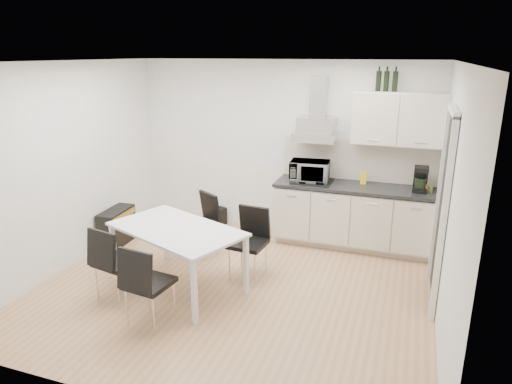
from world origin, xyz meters
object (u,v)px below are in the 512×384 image
Objects in this scene: kitchenette at (357,191)px; chair_near_left at (117,263)px; chair_near_right at (150,284)px; chair_far_left at (198,226)px; guitar_amp at (117,227)px; dining_table at (177,234)px; floor_speaker at (220,216)px; chair_far_right at (248,245)px.

chair_near_left is (-2.33, -2.37, -0.39)m from kitchenette.
kitchenette is 3.21m from chair_near_right.
guitar_amp is (-1.32, 0.00, -0.18)m from chair_far_left.
dining_table is 2.01× the size of chair_far_left.
floor_speaker is (1.10, 1.23, -0.12)m from guitar_amp.
guitar_amp is at bearing -108.42° from floor_speaker.
kitchenette is at bearing -123.29° from chair_far_right.
chair_near_left is 1.37× the size of guitar_amp.
chair_near_left is at bearing -56.97° from guitar_amp.
chair_far_left reaches higher than floor_speaker.
chair_near_left is (-1.21, -0.95, 0.00)m from chair_far_right.
kitchenette reaches higher than dining_table.
chair_near_left and chair_near_right have the same top height.
chair_near_right is (0.61, -0.31, 0.00)m from chair_near_left.
chair_near_right reaches higher than dining_table.
chair_far_right is at bearing -12.45° from guitar_amp.
chair_far_left is at bearing -151.54° from kitchenette.
dining_table is at bearing 104.23° from chair_near_right.
kitchenette reaches higher than guitar_amp.
guitar_amp is (-1.56, 1.62, -0.18)m from chair_near_right.
guitar_amp is at bearing 171.60° from dining_table.
floor_speaker is (-2.18, 0.17, -0.69)m from kitchenette.
kitchenette reaches higher than floor_speaker.
chair_far_left is (-1.97, -1.07, -0.39)m from kitchenette.
dining_table is 6.35× the size of floor_speaker.
chair_far_right is 1.00× the size of chair_near_left.
guitar_amp is at bearing 141.14° from chair_near_right.
chair_near_left reaches higher than dining_table.
dining_table reaches higher than guitar_amp.
chair_near_right is (0.24, -1.61, 0.00)m from chair_far_left.
kitchenette is 2.86× the size of chair_far_left.
dining_table reaches higher than floor_speaker.
chair_near_left is (-0.51, -0.46, -0.24)m from dining_table.
kitchenette is 2.29m from floor_speaker.
guitar_amp is at bearing -162.04° from kitchenette.
kitchenette is 2.27m from chair_far_left.
chair_near_left is 1.00× the size of chair_near_right.
chair_far_right is 1.54m from chair_near_left.
chair_far_left and chair_near_left have the same top height.
chair_far_left and chair_near_right have the same top height.
kitchenette reaches higher than chair_near_right.
dining_table is 0.73m from chair_near_left.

